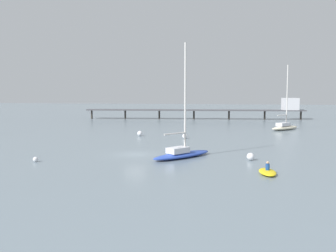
{
  "coord_description": "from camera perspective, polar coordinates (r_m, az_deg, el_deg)",
  "views": [
    {
      "loc": [
        11.61,
        -40.29,
        7.14
      ],
      "look_at": [
        0.0,
        20.75,
        1.5
      ],
      "focal_mm": 38.56,
      "sensor_mm": 36.0,
      "label": 1
    }
  ],
  "objects": [
    {
      "name": "sailboat_cream",
      "position": [
        74.2,
        17.97,
        -0.01
      ],
      "size": [
        6.8,
        7.63,
        12.66
      ],
      "color": "beige",
      "rests_on": "ground_plane"
    },
    {
      "name": "pier",
      "position": [
        100.79,
        10.04,
        2.85
      ],
      "size": [
        60.07,
        10.38,
        5.88
      ],
      "color": "#4C4C51",
      "rests_on": "ground_plane"
    },
    {
      "name": "mooring_buoy_far",
      "position": [
        39.63,
        12.91,
        -4.74
      ],
      "size": [
        0.8,
        0.8,
        0.8
      ],
      "primitive_type": "sphere",
      "color": "silver",
      "rests_on": "ground_plane"
    },
    {
      "name": "mooring_buoy_near",
      "position": [
        40.24,
        -20.22,
        -4.97
      ],
      "size": [
        0.53,
        0.53,
        0.53
      ],
      "primitive_type": "sphere",
      "color": "silver",
      "rests_on": "ground_plane"
    },
    {
      "name": "ground_plane",
      "position": [
        42.53,
        -5.25,
        -4.5
      ],
      "size": [
        400.0,
        400.0,
        0.0
      ],
      "primitive_type": "plane",
      "color": "slate"
    },
    {
      "name": "mooring_buoy_inner",
      "position": [
        56.85,
        2.67,
        -1.63
      ],
      "size": [
        0.8,
        0.8,
        0.8
      ],
      "primitive_type": "sphere",
      "color": "silver",
      "rests_on": "ground_plane"
    },
    {
      "name": "mooring_buoy_outer",
      "position": [
        60.57,
        -4.47,
        -1.19
      ],
      "size": [
        0.86,
        0.86,
        0.86
      ],
      "primitive_type": "sphere",
      "color": "silver",
      "rests_on": "ground_plane"
    },
    {
      "name": "dinghy_yellow",
      "position": [
        33.46,
        15.45,
        -6.97
      ],
      "size": [
        1.71,
        3.31,
        1.14
      ],
      "color": "yellow",
      "rests_on": "ground_plane"
    },
    {
      "name": "sailboat_blue",
      "position": [
        40.15,
        2.18,
        -4.03
      ],
      "size": [
        6.63,
        7.81,
        12.68
      ],
      "color": "#2D4CB7",
      "rests_on": "ground_plane"
    }
  ]
}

